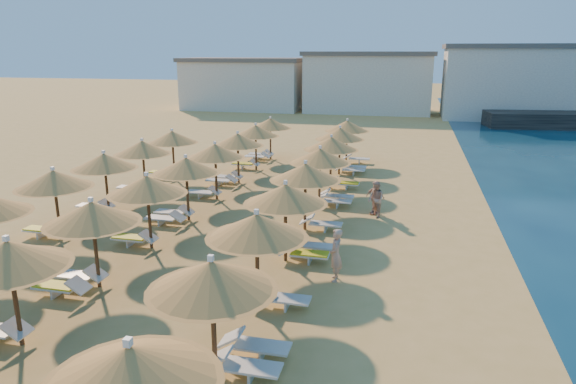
% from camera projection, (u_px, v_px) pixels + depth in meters
% --- Properties ---
extents(ground, '(220.00, 220.00, 0.00)m').
position_uv_depth(ground, '(241.00, 250.00, 19.61)').
color(ground, tan).
rests_on(ground, ground).
extents(hotel_blocks, '(47.82, 11.44, 8.10)m').
position_uv_depth(hotel_blocks, '(378.00, 82.00, 61.75)').
color(hotel_blocks, white).
rests_on(hotel_blocks, ground).
extents(parasol_row_east, '(3.01, 34.41, 3.01)m').
position_uv_depth(parasol_row_east, '(296.00, 183.00, 19.64)').
color(parasol_row_east, brown).
rests_on(parasol_row_east, ground).
extents(parasol_row_west, '(3.01, 34.41, 3.01)m').
position_uv_depth(parasol_row_west, '(168.00, 176.00, 20.84)').
color(parasol_row_west, brown).
rests_on(parasol_row_west, ground).
extents(parasol_row_inland, '(3.01, 20.45, 3.01)m').
position_uv_depth(parasol_row_inland, '(81.00, 171.00, 21.74)').
color(parasol_row_inland, brown).
rests_on(parasol_row_inland, ground).
extents(loungers, '(12.55, 32.01, 0.66)m').
position_uv_depth(loungers, '(201.00, 228.00, 21.00)').
color(loungers, silver).
rests_on(loungers, ground).
extents(beachgoer_a, '(0.50, 0.70, 1.79)m').
position_uv_depth(beachgoer_a, '(336.00, 255.00, 16.83)').
color(beachgoer_a, tan).
rests_on(beachgoer_a, ground).
extents(beachgoer_c, '(0.97, 0.67, 1.54)m').
position_uv_depth(beachgoer_c, '(375.00, 197.00, 23.91)').
color(beachgoer_c, tan).
rests_on(beachgoer_c, ground).
extents(beachgoer_b, '(0.99, 1.03, 1.68)m').
position_uv_depth(beachgoer_b, '(376.00, 199.00, 23.31)').
color(beachgoer_b, tan).
rests_on(beachgoer_b, ground).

